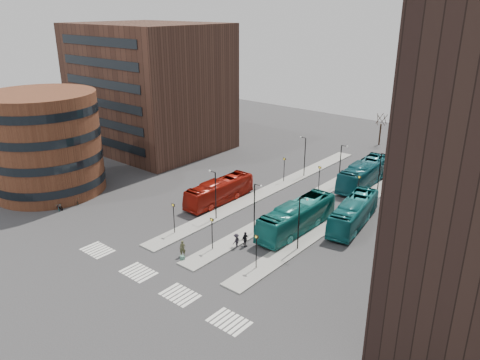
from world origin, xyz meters
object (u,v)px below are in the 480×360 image
Objects in this scene: teal_bus_d at (414,169)px; bicycle_far at (76,201)px; teal_bus_b at (364,174)px; teal_bus_c at (354,213)px; commuter_b at (245,239)px; commuter_c at (236,241)px; bicycle_near at (58,207)px; traveller at (183,249)px; bicycle_mid at (59,206)px; suitcase at (182,258)px; teal_bus_a at (297,217)px; commuter_a at (187,204)px; red_bus at (219,191)px.

teal_bus_d reaches higher than bicycle_far.
teal_bus_b is 1.10× the size of teal_bus_d.
teal_bus_c is 6.54× the size of commuter_b.
bicycle_near is at bearing -74.97° from commuter_c.
bicycle_mid is (-21.07, -2.05, -0.44)m from traveller.
commuter_b is 25.38m from bicycle_far.
teal_bus_b is 1.11× the size of teal_bus_c.
commuter_c is 0.94× the size of bicycle_near.
commuter_c reaches higher than suitcase.
teal_bus_a is 30.81m from bicycle_near.
commuter_c is (-2.13, -26.29, -0.99)m from teal_bus_b.
teal_bus_d is 6.48× the size of traveller.
commuter_b reaches higher than bicycle_mid.
commuter_a is at bearing -33.38° from bicycle_near.
teal_bus_c is 37.40m from bicycle_mid.
commuter_a is 12.39m from commuter_b.
suitcase is 21.34m from teal_bus_c.
teal_bus_b is 7.25× the size of commuter_b.
teal_bus_d is 7.63× the size of bicycle_mid.
commuter_b is (12.06, -2.85, 0.10)m from commuter_a.
red_bus is 21.79m from teal_bus_b.
teal_bus_b is at bearing -123.25° from teal_bus_d.
teal_bus_c is at bearing -173.28° from commuter_a.
bicycle_near is at bearing -156.13° from teal_bus_c.
bicycle_mid is at bearing 19.35° from commuter_a.
teal_bus_c is 7.20× the size of commuter_c.
teal_bus_c is at bearing 52.48° from teal_bus_a.
teal_bus_b reaches higher than teal_bus_d.
teal_bus_c is at bearing -26.64° from commuter_b.
bicycle_far is (-26.27, -30.96, -1.35)m from teal_bus_b.
commuter_a is 0.89× the size of commuter_b.
teal_bus_c reaches higher than traveller.
teal_bus_b is 7.97× the size of commuter_c.
commuter_c is at bearing -127.85° from teal_bus_c.
traveller is 5.97m from commuter_c.
suitcase is 6.30m from commuter_c.
teal_bus_c is 6.79× the size of bicycle_near.
traveller is at bearing -32.69° from commuter_c.
teal_bus_a is 1.07× the size of teal_bus_d.
commuter_b is at bearing -100.68° from teal_bus_d.
red_bus is 6.55× the size of bicycle_near.
teal_bus_b is at bearing 38.28° from traveller.
teal_bus_c is at bearing 69.08° from suitcase.
teal_bus_c is (9.62, 19.00, 1.36)m from suitcase.
teal_bus_a is 6.97× the size of traveller.
teal_bus_d is at bearing 53.40° from teal_bus_b.
red_bus is (-7.42, 13.87, 1.30)m from suitcase.
red_bus is 7.07× the size of commuter_a.
red_bus is at bearing -26.69° from bicycle_near.
bicycle_near is at bearing -131.45° from teal_bus_b.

